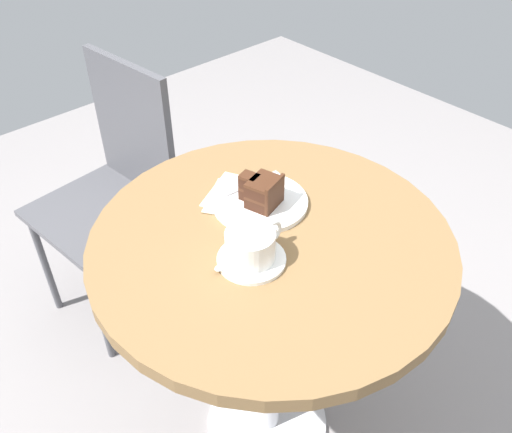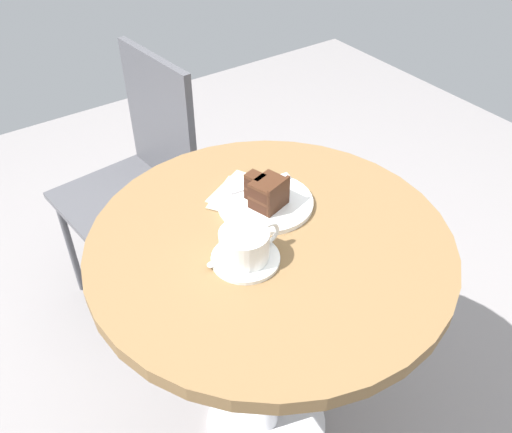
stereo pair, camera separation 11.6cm
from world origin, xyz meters
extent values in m
cube|color=gray|center=(0.00, 0.00, -0.01)|extent=(4.40, 4.40, 0.01)
cylinder|color=brown|center=(0.00, 0.00, 0.74)|extent=(0.79, 0.79, 0.03)
cylinder|color=silver|center=(0.00, 0.00, 0.37)|extent=(0.07, 0.07, 0.70)
cylinder|color=silver|center=(0.00, 0.00, 0.01)|extent=(0.36, 0.36, 0.02)
cylinder|color=white|center=(-0.08, -0.03, 0.76)|extent=(0.14, 0.14, 0.01)
cylinder|color=white|center=(-0.08, -0.02, 0.80)|extent=(0.10, 0.10, 0.06)
cylinder|color=#D6B789|center=(-0.08, -0.02, 0.83)|extent=(0.09, 0.09, 0.00)
torus|color=white|center=(-0.02, -0.02, 0.80)|extent=(0.06, 0.01, 0.06)
cube|color=silver|center=(-0.12, -0.05, 0.77)|extent=(0.05, 0.08, 0.00)
ellipsoid|color=silver|center=(-0.15, -0.01, 0.77)|extent=(0.02, 0.02, 0.00)
cylinder|color=white|center=(0.06, 0.10, 0.76)|extent=(0.22, 0.22, 0.01)
cube|color=#381E14|center=(0.05, 0.08, 0.78)|extent=(0.09, 0.08, 0.03)
cube|color=#381E14|center=(0.04, 0.12, 0.78)|extent=(0.04, 0.05, 0.03)
cube|color=#422314|center=(0.05, 0.08, 0.80)|extent=(0.09, 0.08, 0.01)
cube|color=#422314|center=(0.04, 0.12, 0.80)|extent=(0.04, 0.05, 0.01)
cube|color=#381E14|center=(0.05, 0.08, 0.81)|extent=(0.09, 0.08, 0.03)
cube|color=#381E14|center=(0.04, 0.12, 0.81)|extent=(0.04, 0.05, 0.03)
cube|color=#422314|center=(0.05, 0.08, 0.83)|extent=(0.09, 0.08, 0.01)
cube|color=#422314|center=(0.04, 0.12, 0.83)|extent=(0.04, 0.05, 0.01)
cube|color=#422314|center=(0.06, 0.06, 0.81)|extent=(0.07, 0.03, 0.07)
cube|color=silver|center=(0.07, 0.16, 0.77)|extent=(0.12, 0.02, 0.00)
cube|color=silver|center=(0.14, 0.15, 0.77)|extent=(0.04, 0.03, 0.00)
cube|color=beige|center=(0.05, 0.16, 0.76)|extent=(0.20, 0.20, 0.00)
cube|color=beige|center=(0.03, 0.15, 0.76)|extent=(0.19, 0.19, 0.00)
cylinder|color=#4C4C51|center=(-0.25, 0.86, 0.22)|extent=(0.02, 0.02, 0.44)
cylinder|color=#4C4C51|center=(-0.22, 0.53, 0.22)|extent=(0.02, 0.02, 0.44)
cylinder|color=#4C4C51|center=(0.07, 0.89, 0.22)|extent=(0.02, 0.02, 0.44)
cylinder|color=#4C4C51|center=(0.10, 0.57, 0.22)|extent=(0.02, 0.02, 0.44)
cube|color=#4C4C51|center=(-0.08, 0.71, 0.45)|extent=(0.42, 0.42, 0.02)
cube|color=#4C4C51|center=(0.10, 0.73, 0.67)|extent=(0.06, 0.36, 0.44)
camera|label=1|loc=(-0.61, -0.63, 1.53)|focal=38.00mm
camera|label=2|loc=(-0.52, -0.70, 1.53)|focal=38.00mm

